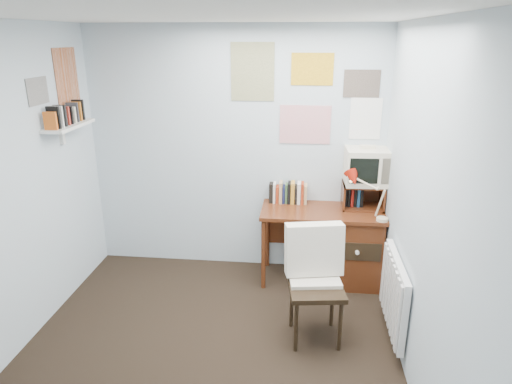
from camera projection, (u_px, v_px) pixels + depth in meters
The scene contains 14 objects.
ground at pixel (203, 371), 3.42m from camera, with size 3.50×3.50×0.00m, color black.
back_wall at pixel (235, 152), 4.66m from camera, with size 3.00×0.02×2.50m, color silver.
right_wall at pixel (430, 226), 2.86m from camera, with size 0.02×3.50×2.50m, color silver.
ceiling at pixel (186, 14), 2.61m from camera, with size 3.00×3.50×0.02m, color white.
desk at pixel (348, 244), 4.56m from camera, with size 1.20×0.55×0.76m.
desk_chair at pixel (316, 289), 3.65m from camera, with size 0.47×0.45×0.92m, color black.
desk_lamp at pixel (384, 201), 4.15m from camera, with size 0.28×0.24×0.39m, color #AF1B0B.
tv_riser at pixel (363, 196), 4.50m from camera, with size 0.40×0.30×0.25m, color #582814.
crt_tv at pixel (366, 164), 4.41m from camera, with size 0.40×0.37×0.38m, color beige.
book_row at pixel (299, 193), 4.63m from camera, with size 0.60×0.14×0.22m, color #582814.
radiator at pixel (394, 294), 3.66m from camera, with size 0.09×0.80×0.60m, color white.
wall_shelf at pixel (69, 126), 4.07m from camera, with size 0.20×0.62×0.24m, color white.
posters_back at pixel (306, 94), 4.39m from camera, with size 1.20×0.01×0.90m, color white.
posters_left at pixel (53, 82), 3.96m from camera, with size 0.01×0.70×0.60m, color white.
Camera 1 is at (0.69, -2.74, 2.38)m, focal length 32.00 mm.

